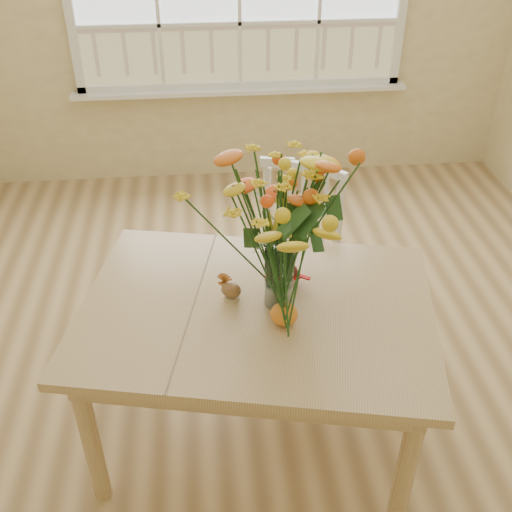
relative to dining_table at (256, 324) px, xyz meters
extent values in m
cube|color=olive|center=(0.13, 0.30, -0.63)|extent=(4.00, 4.50, 0.01)
cube|color=white|center=(0.13, 2.48, 0.06)|extent=(2.42, 0.12, 0.03)
cube|color=tan|center=(0.00, 0.00, 0.07)|extent=(1.51, 1.22, 0.04)
cube|color=tan|center=(0.00, 0.00, 0.00)|extent=(1.37, 1.08, 0.10)
cylinder|color=tan|center=(-0.65, -0.26, -0.29)|extent=(0.07, 0.07, 0.68)
cylinder|color=tan|center=(-0.48, 0.50, -0.29)|extent=(0.07, 0.07, 0.68)
cylinder|color=tan|center=(0.48, -0.50, -0.29)|extent=(0.07, 0.07, 0.68)
cylinder|color=tan|center=(0.65, 0.26, -0.29)|extent=(0.07, 0.07, 0.68)
cube|color=white|center=(0.22, 0.60, -0.19)|extent=(0.57, 0.56, 0.05)
cube|color=white|center=(0.30, 0.75, 0.05)|extent=(0.39, 0.24, 0.49)
cylinder|color=white|center=(0.00, 0.55, -0.42)|extent=(0.03, 0.03, 0.42)
cylinder|color=white|center=(0.15, 0.82, -0.42)|extent=(0.03, 0.03, 0.42)
cylinder|color=white|center=(0.29, 0.39, -0.42)|extent=(0.03, 0.03, 0.42)
cylinder|color=white|center=(0.44, 0.66, -0.42)|extent=(0.03, 0.03, 0.42)
cylinder|color=white|center=(0.09, 0.02, 0.22)|extent=(0.11, 0.11, 0.25)
ellipsoid|color=orange|center=(0.09, -0.11, 0.13)|extent=(0.10, 0.10, 0.08)
cylinder|color=#CCB78C|center=(-0.09, 0.06, 0.10)|extent=(0.06, 0.06, 0.01)
ellipsoid|color=brown|center=(-0.09, 0.06, 0.13)|extent=(0.10, 0.09, 0.07)
ellipsoid|color=#38160F|center=(0.14, 0.15, 0.13)|extent=(0.08, 0.08, 0.08)
camera|label=1|loc=(-0.17, -1.76, 1.55)|focal=42.00mm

